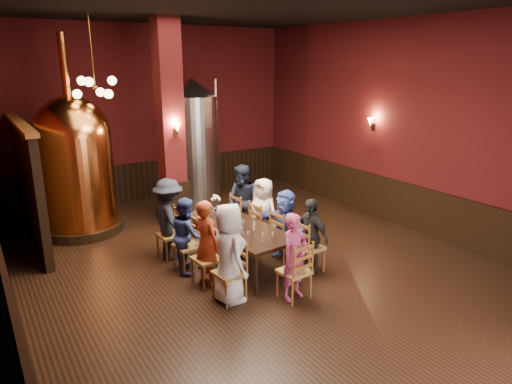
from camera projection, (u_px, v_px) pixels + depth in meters
room at (249, 143)px, 7.89m from camera, size 10.00×10.02×4.50m
wainscot_right at (396, 202)px, 10.43m from camera, size 0.08×9.90×1.00m
wainscot_back at (153, 179)px, 12.39m from camera, size 7.90×0.08×1.00m
wainscot_left at (7, 294)px, 6.33m from camera, size 0.08×9.90×1.00m
column at (170, 125)px, 9.99m from camera, size 0.58×0.58×4.50m
partition at (29, 186)px, 9.11m from camera, size 0.22×3.50×2.40m
pendant_cluster at (95, 87)px, 9.06m from camera, size 0.90×0.90×1.70m
sconce_wall at (373, 124)px, 10.56m from camera, size 0.20×0.20×0.36m
sconce_column at (175, 129)px, 9.76m from camera, size 0.20×0.20×0.36m
dining_table at (237, 229)px, 8.24m from camera, size 1.18×2.47×0.75m
chair_0 at (229, 273)px, 7.04m from camera, size 0.49×0.49×0.92m
person_0 at (229, 253)px, 6.95m from camera, size 0.56×0.81×1.58m
chair_1 at (207, 259)px, 7.56m from camera, size 0.49×0.49×0.92m
person_1 at (206, 243)px, 7.48m from camera, size 0.47×0.61×1.47m
chair_2 at (187, 246)px, 8.06m from camera, size 0.49×0.49×0.92m
person_2 at (187, 235)px, 8.00m from camera, size 0.48×0.72×1.35m
chair_3 at (170, 235)px, 8.58m from camera, size 0.49×0.49×0.92m
person_3 at (169, 219)px, 8.49m from camera, size 0.63×1.03×1.55m
chair_4 at (310, 247)px, 8.03m from camera, size 0.49×0.49×0.92m
person_4 at (310, 235)px, 7.97m from camera, size 0.43×0.83×1.35m
chair_5 at (285, 236)px, 8.54m from camera, size 0.49×0.49×0.92m
person_5 at (285, 225)px, 8.48m from camera, size 0.53×1.29×1.35m
chair_6 at (263, 226)px, 9.05m from camera, size 0.49×0.49×0.92m
person_6 at (263, 214)px, 8.97m from camera, size 0.63×0.80×1.43m
chair_7 at (244, 217)px, 9.56m from camera, size 0.49×0.49×0.92m
person_7 at (243, 202)px, 9.47m from camera, size 0.61×0.84×1.56m
chair_8 at (294, 271)px, 7.11m from camera, size 0.49×0.49×0.92m
person_8 at (295, 257)px, 7.05m from camera, size 0.57×0.44×1.40m
copper_kettle at (75, 164)px, 9.63m from camera, size 1.76×1.76×4.15m
steel_vessel at (194, 140)px, 11.94m from camera, size 1.35×1.35×3.17m
rose_vase at (216, 200)px, 8.99m from camera, size 0.19×0.19×0.33m
wine_glass_0 at (214, 213)px, 8.65m from camera, size 0.07×0.07×0.17m
wine_glass_1 at (254, 231)px, 7.73m from camera, size 0.07×0.07×0.17m
wine_glass_2 at (244, 225)px, 8.03m from camera, size 0.07×0.07×0.17m
wine_glass_3 at (272, 237)px, 7.47m from camera, size 0.07×0.07×0.17m
wine_glass_4 at (262, 237)px, 7.46m from camera, size 0.07×0.07×0.17m
wine_glass_5 at (254, 226)px, 7.96m from camera, size 0.07×0.07×0.17m
wine_glass_6 at (211, 213)px, 8.64m from camera, size 0.07×0.07×0.17m
wine_glass_7 at (227, 212)px, 8.70m from camera, size 0.07×0.07×0.17m
wine_glass_8 at (227, 215)px, 8.54m from camera, size 0.07×0.07×0.17m
wine_glass_9 at (248, 237)px, 7.48m from camera, size 0.07×0.07×0.17m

